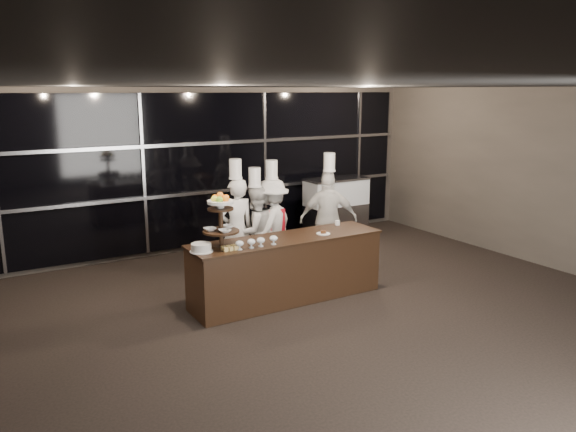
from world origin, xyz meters
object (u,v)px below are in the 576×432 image
layer_cake (201,248)px  chef_a (237,227)px  chef_d (328,218)px  buffet_counter (287,268)px  chef_c (272,225)px  display_case (336,205)px  chef_b (255,231)px  display_stand (221,217)px

layer_cake → chef_a: 1.66m
layer_cake → chef_d: size_ratio=0.15×
buffet_counter → chef_c: chef_c is taller
display_case → chef_d: size_ratio=0.66×
chef_b → chef_d: (1.28, -0.21, 0.09)m
buffet_counter → display_case: bearing=43.1°
display_stand → chef_b: (1.12, 1.18, -0.59)m
display_case → chef_b: 2.76m
chef_b → chef_c: (0.32, 0.03, 0.04)m
buffet_counter → display_stand: 1.33m
display_stand → chef_b: chef_b is taller
display_stand → display_case: 4.37m
display_stand → display_case: (3.58, 2.42, -0.65)m
display_case → buffet_counter: bearing=-136.9°
display_case → chef_a: size_ratio=0.67×
display_stand → chef_a: (0.79, 1.19, -0.50)m
layer_cake → chef_a: size_ratio=0.16×
buffet_counter → chef_b: 1.22m
layer_cake → chef_d: bearing=20.8°
display_case → chef_a: 3.05m
display_stand → display_case: display_stand is taller
layer_cake → buffet_counter: bearing=2.2°
layer_cake → display_stand: bearing=9.3°
display_stand → layer_cake: (-0.30, -0.05, -0.37)m
chef_b → chef_d: chef_d is taller
display_stand → display_case: bearing=34.0°
chef_a → display_stand: bearing=-123.6°
buffet_counter → chef_d: bearing=35.0°
chef_b → display_case: bearing=26.6°
buffet_counter → chef_d: (1.39, 0.97, 0.37)m
buffet_counter → layer_cake: 1.40m
buffet_counter → chef_a: bearing=100.0°
display_case → chef_b: bearing=-153.4°
chef_a → chef_c: bearing=1.4°
buffet_counter → chef_b: chef_b is taller
chef_b → display_stand: bearing=-133.4°
chef_c → chef_d: 0.99m
layer_cake → display_case: 4.61m
chef_c → buffet_counter: bearing=-109.8°
display_case → chef_d: chef_d is taller
display_stand → chef_d: chef_d is taller
chef_d → chef_b: bearing=170.9°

